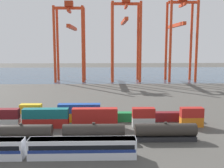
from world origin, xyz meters
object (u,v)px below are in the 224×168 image
at_px(freight_tank_row, 58,133).
at_px(shipping_container_17, 174,116).
at_px(gantry_crane_east, 180,31).
at_px(passenger_train, 26,148).
at_px(shipping_container_12, 31,117).
at_px(gantry_crane_west, 70,34).
at_px(shipping_container_16, 127,117).
at_px(gantry_crane_central, 125,31).
at_px(shipping_container_6, 143,122).

bearing_deg(freight_tank_row, shipping_container_17, 27.72).
bearing_deg(gantry_crane_east, passenger_train, -117.71).
bearing_deg(freight_tank_row, passenger_train, -116.00).
bearing_deg(shipping_container_12, gantry_crane_west, 89.70).
height_order(shipping_container_12, gantry_crane_west, gantry_crane_west).
height_order(shipping_container_17, gantry_crane_west, gantry_crane_west).
xyz_separation_m(shipping_container_16, gantry_crane_west, (-27.14, 91.40, 27.07)).
relative_size(passenger_train, shipping_container_16, 3.55).
distance_m(gantry_crane_west, gantry_crane_central, 33.39).
relative_size(shipping_container_12, gantry_crane_central, 0.12).
distance_m(shipping_container_12, gantry_crane_west, 95.33).
bearing_deg(freight_tank_row, shipping_container_6, 26.90).
relative_size(freight_tank_row, shipping_container_17, 5.28).
bearing_deg(shipping_container_6, freight_tank_row, -153.10).
height_order(freight_tank_row, shipping_container_12, freight_tank_row).
bearing_deg(freight_tank_row, shipping_container_12, 122.26).
xyz_separation_m(freight_tank_row, shipping_container_6, (21.27, 10.79, -0.78)).
xyz_separation_m(freight_tank_row, shipping_container_12, (-10.32, 16.34, -0.78)).
bearing_deg(shipping_container_17, shipping_container_16, 180.00).
bearing_deg(passenger_train, shipping_container_12, 102.73).
bearing_deg(passenger_train, shipping_container_16, 49.58).
xyz_separation_m(freight_tank_row, shipping_container_16, (17.30, 16.34, -0.78)).
relative_size(passenger_train, shipping_container_6, 7.12).
relative_size(freight_tank_row, gantry_crane_central, 1.29).
bearing_deg(shipping_container_16, gantry_crane_east, 66.56).
xyz_separation_m(shipping_container_17, gantry_crane_west, (-40.94, 91.40, 27.07)).
distance_m(freight_tank_row, shipping_container_6, 23.87).
height_order(freight_tank_row, gantry_crane_east, gantry_crane_east).
bearing_deg(shipping_container_17, passenger_train, -144.28).
relative_size(shipping_container_12, shipping_container_17, 0.50).
xyz_separation_m(passenger_train, gantry_crane_central, (28.02, 116.93, 28.18)).
bearing_deg(gantry_crane_west, passenger_train, -87.40).
bearing_deg(shipping_container_12, passenger_train, -77.27).
bearing_deg(shipping_container_12, freight_tank_row, -57.74).
relative_size(freight_tank_row, shipping_container_16, 5.28).
bearing_deg(gantry_crane_east, gantry_crane_west, 179.80).
bearing_deg(shipping_container_16, passenger_train, -130.42).
distance_m(gantry_crane_central, gantry_crane_east, 33.34).
bearing_deg(shipping_container_6, shipping_container_17, 29.45).
height_order(passenger_train, gantry_crane_west, gantry_crane_west).
distance_m(shipping_container_16, shipping_container_17, 13.81).
relative_size(freight_tank_row, gantry_crane_west, 1.36).
bearing_deg(freight_tank_row, shipping_container_16, 43.38).
distance_m(shipping_container_6, gantry_crane_central, 101.14).
bearing_deg(shipping_container_6, shipping_container_16, 125.61).
relative_size(shipping_container_16, shipping_container_17, 1.00).
bearing_deg(gantry_crane_central, gantry_crane_west, 179.84).
xyz_separation_m(shipping_container_16, gantry_crane_east, (39.53, 91.17, 28.75)).
height_order(freight_tank_row, shipping_container_6, freight_tank_row).
distance_m(shipping_container_6, shipping_container_12, 32.07).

